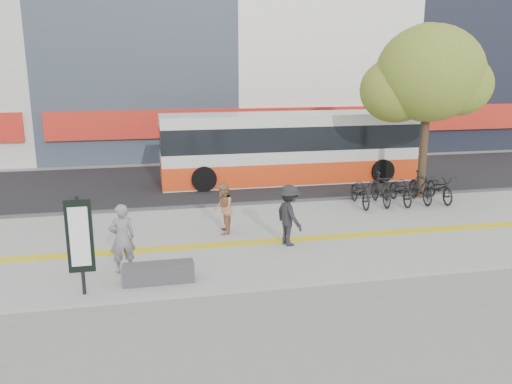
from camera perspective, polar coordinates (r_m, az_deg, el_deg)
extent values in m
plane|color=slate|center=(13.66, 0.32, -7.26)|extent=(120.00, 120.00, 0.00)
cube|color=slate|center=(15.03, -0.90, -5.10)|extent=(40.00, 7.00, 0.08)
cube|color=yellow|center=(14.55, -0.52, -5.56)|extent=(40.00, 0.45, 0.01)
cube|color=black|center=(22.17, -4.64, 1.10)|extent=(40.00, 8.00, 0.06)
cube|color=#3E3E41|center=(18.32, -3.01, -1.50)|extent=(40.00, 0.25, 0.14)
cube|color=red|center=(27.07, -1.89, 7.70)|extent=(19.00, 0.50, 1.40)
cube|color=#3E3E41|center=(12.16, -10.63, -8.72)|extent=(1.60, 0.45, 0.45)
cylinder|color=black|center=(11.67, -18.69, -5.64)|extent=(0.08, 0.08, 2.20)
cube|color=black|center=(11.60, -18.78, -4.61)|extent=(0.55, 0.08, 1.60)
cube|color=white|center=(11.55, -18.80, -4.69)|extent=(0.40, 0.02, 1.30)
cylinder|color=#382819|center=(20.07, 17.86, 3.92)|extent=(0.28, 0.28, 3.20)
ellipsoid|color=#557527|center=(19.81, 18.50, 12.26)|extent=(3.80, 3.80, 3.42)
ellipsoid|color=#557527|center=(19.79, 15.08, 10.75)|extent=(2.60, 2.60, 2.34)
ellipsoid|color=#557527|center=(19.95, 21.27, 10.89)|extent=(2.40, 2.40, 2.16)
ellipsoid|color=#557527|center=(20.66, 18.28, 14.54)|extent=(2.20, 2.20, 1.98)
cube|color=silver|center=(22.03, 3.67, 4.90)|extent=(10.73, 2.24, 2.86)
cube|color=red|center=(22.19, 3.64, 2.51)|extent=(10.75, 2.25, 0.89)
cube|color=black|center=(21.96, 3.69, 6.17)|extent=(10.75, 2.25, 0.98)
cylinder|color=black|center=(20.42, -5.73, 1.46)|extent=(0.98, 0.31, 0.98)
cylinder|color=black|center=(22.60, -6.36, 2.66)|extent=(0.98, 0.31, 0.98)
cylinder|color=black|center=(22.48, 13.68, 2.28)|extent=(0.98, 0.31, 0.98)
cylinder|color=black|center=(24.47, 11.45, 3.33)|extent=(0.98, 0.31, 0.98)
imported|color=black|center=(18.48, 11.40, 0.02)|extent=(0.80, 1.95, 1.00)
imported|color=black|center=(18.78, 13.55, 0.30)|extent=(0.66, 1.88, 1.11)
imported|color=black|center=(19.13, 15.61, 0.25)|extent=(0.80, 1.95, 1.00)
imported|color=black|center=(19.48, 17.62, 0.51)|extent=(0.66, 1.88, 1.11)
imported|color=black|center=(19.88, 19.53, 0.46)|extent=(0.80, 1.95, 1.00)
imported|color=black|center=(12.74, -14.47, -4.94)|extent=(0.69, 0.54, 1.68)
imported|color=#A76F4B|center=(15.12, -3.64, -1.84)|extent=(0.69, 0.82, 1.51)
imported|color=black|center=(14.18, 3.67, -2.56)|extent=(0.89, 1.21, 1.68)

